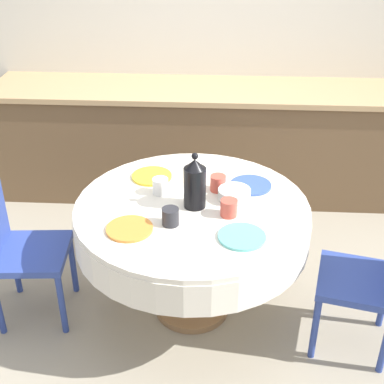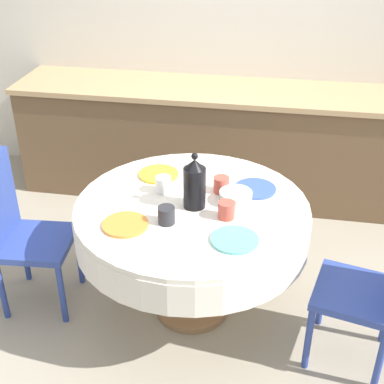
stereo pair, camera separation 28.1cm
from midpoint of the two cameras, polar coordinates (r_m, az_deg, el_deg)
ground_plane at (r=3.29m, az=-2.50°, el=-12.35°), size 12.00×12.00×0.00m
wall_back at (r=4.31m, az=-0.46°, el=17.75°), size 7.00×0.05×2.60m
kitchen_counter at (r=4.26m, az=-0.72°, el=5.43°), size 3.24×0.64×0.88m
dining_table at (r=2.92m, az=-2.76°, el=-3.55°), size 1.27×1.27×0.73m
chair_left at (r=2.86m, az=16.44°, el=-8.08°), size 0.48×0.48×0.94m
chair_right at (r=3.16m, az=-20.89°, el=-4.91°), size 0.43×0.43×0.94m
plate_near_left at (r=2.68m, az=-9.68°, el=-3.98°), size 0.23×0.23×0.01m
cup_near_left at (r=2.68m, az=-5.33°, el=-2.72°), size 0.09×0.09×0.09m
plate_near_right at (r=2.59m, az=2.26°, el=-4.89°), size 0.23×0.23×0.01m
cup_near_right at (r=2.74m, az=1.02°, el=-1.79°), size 0.09×0.09×0.09m
plate_far_left at (r=3.14m, az=-6.87°, el=1.63°), size 0.23×0.23×0.01m
cup_far_left at (r=2.95m, az=-6.12°, el=0.56°), size 0.09×0.09×0.09m
plate_far_right at (r=3.03m, az=3.65°, el=0.66°), size 0.23×0.23×0.01m
cup_far_right at (r=2.96m, az=0.08°, el=0.88°), size 0.09×0.09×0.09m
coffee_carafe at (r=2.77m, az=-2.60°, el=0.83°), size 0.12×0.12×0.31m
fruit_bowl at (r=2.89m, az=1.76°, el=-0.32°), size 0.18×0.18×0.06m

